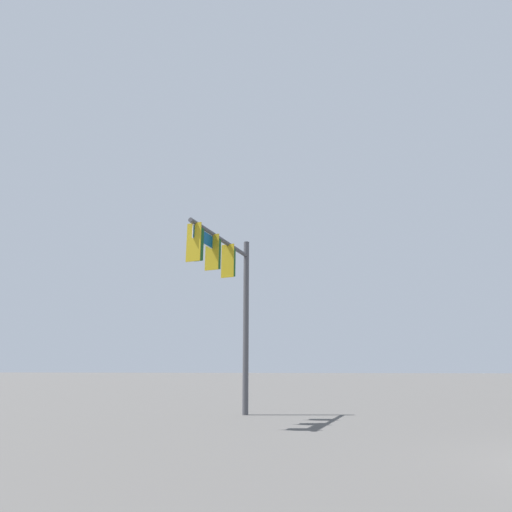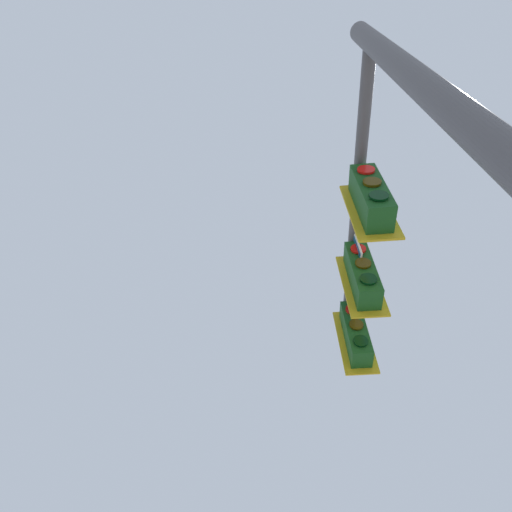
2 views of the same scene
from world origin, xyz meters
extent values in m
cylinder|color=#47474C|center=(-7.63, -8.91, 3.45)|extent=(0.23, 0.23, 6.90)
cylinder|color=#47474C|center=(-5.39, -9.29, 6.30)|extent=(4.51, 0.92, 0.16)
cube|color=gold|center=(-5.87, -9.21, 5.63)|extent=(0.12, 0.52, 1.30)
cube|color=#144719|center=(-6.06, -9.18, 5.63)|extent=(0.41, 0.38, 1.10)
cylinder|color=#144719|center=(-6.06, -9.18, 6.24)|extent=(0.04, 0.04, 0.12)
cylinder|color=red|center=(-6.26, -9.14, 5.96)|extent=(0.07, 0.22, 0.22)
cylinder|color=#392D05|center=(-6.26, -9.14, 5.63)|extent=(0.07, 0.22, 0.22)
cylinder|color=black|center=(-6.26, -9.14, 5.30)|extent=(0.07, 0.22, 0.22)
cube|color=gold|center=(-4.64, -9.42, 5.63)|extent=(0.12, 0.52, 1.30)
cube|color=#144719|center=(-4.83, -9.39, 5.63)|extent=(0.41, 0.38, 1.10)
cylinder|color=#144719|center=(-4.83, -9.39, 6.24)|extent=(0.04, 0.04, 0.12)
cylinder|color=red|center=(-5.03, -9.35, 5.96)|extent=(0.07, 0.22, 0.22)
cylinder|color=#392D05|center=(-5.03, -9.35, 5.63)|extent=(0.07, 0.22, 0.22)
cylinder|color=black|center=(-5.03, -9.35, 5.30)|extent=(0.07, 0.22, 0.22)
cube|color=gold|center=(-3.41, -9.63, 5.63)|extent=(0.12, 0.52, 1.30)
cube|color=#144719|center=(-3.60, -9.60, 5.63)|extent=(0.41, 0.38, 1.10)
cylinder|color=#144719|center=(-3.60, -9.60, 6.24)|extent=(0.04, 0.04, 0.12)
cylinder|color=red|center=(-3.79, -9.56, 5.96)|extent=(0.07, 0.22, 0.22)
cylinder|color=#392D05|center=(-3.79, -9.56, 5.63)|extent=(0.07, 0.22, 0.22)
cylinder|color=black|center=(-3.79, -9.56, 5.30)|extent=(0.07, 0.22, 0.22)
cube|color=#0A4C7F|center=(-4.21, -9.49, 5.98)|extent=(1.75, 0.34, 0.43)
cube|color=white|center=(-4.21, -9.49, 5.98)|extent=(1.80, 0.33, 0.49)
camera|label=1|loc=(8.14, -5.04, 1.66)|focal=28.00mm
camera|label=2|loc=(-8.36, -7.57, 1.35)|focal=28.00mm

